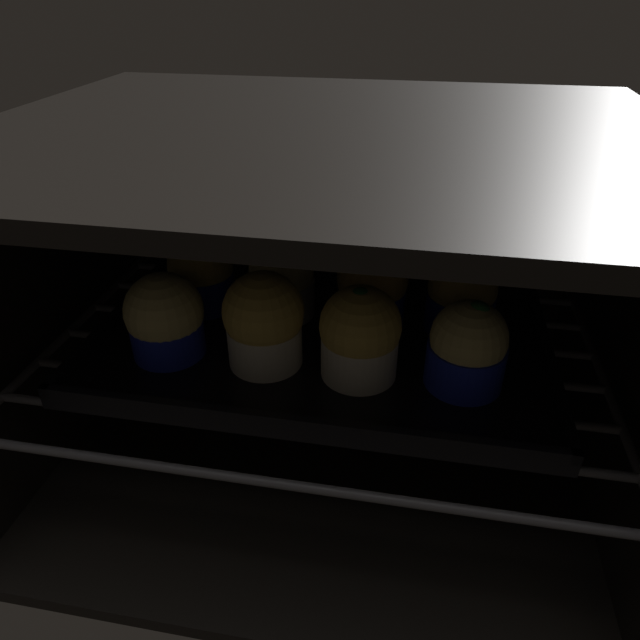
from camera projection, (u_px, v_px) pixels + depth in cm
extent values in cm
cube|color=black|center=(323.00, 447.00, 66.31)|extent=(59.00, 47.00, 1.50)
cube|color=black|center=(324.00, 134.00, 47.69)|extent=(59.00, 47.00, 1.50)
cube|color=black|center=(353.00, 229.00, 76.05)|extent=(59.00, 1.50, 34.00)
cube|color=black|center=(60.00, 291.00, 61.43)|extent=(1.50, 47.00, 34.00)
cube|color=black|center=(630.00, 345.00, 52.57)|extent=(1.50, 47.00, 34.00)
cylinder|color=#4C494C|center=(278.00, 484.00, 42.87)|extent=(54.00, 0.80, 0.80)
cylinder|color=#4C494C|center=(294.00, 434.00, 47.42)|extent=(54.00, 0.80, 0.80)
cylinder|color=#4C494C|center=(307.00, 393.00, 51.96)|extent=(54.00, 0.80, 0.80)
cylinder|color=#4C494C|center=(318.00, 359.00, 56.51)|extent=(54.00, 0.80, 0.80)
cylinder|color=#4C494C|center=(328.00, 330.00, 61.06)|extent=(54.00, 0.80, 0.80)
cylinder|color=#4C494C|center=(336.00, 305.00, 65.60)|extent=(54.00, 0.80, 0.80)
cylinder|color=#4C494C|center=(343.00, 283.00, 70.15)|extent=(54.00, 0.80, 0.80)
cylinder|color=#4C494C|center=(349.00, 264.00, 74.69)|extent=(54.00, 0.80, 0.80)
cylinder|color=#4C494C|center=(82.00, 319.00, 62.94)|extent=(0.80, 42.00, 0.80)
cylinder|color=#4C494C|center=(601.00, 373.00, 54.63)|extent=(0.80, 42.00, 0.80)
cube|color=black|center=(320.00, 345.00, 56.81)|extent=(44.05, 26.12, 1.20)
cube|color=black|center=(291.00, 422.00, 45.63)|extent=(44.05, 0.80, 1.00)
cube|color=black|center=(340.00, 278.00, 66.83)|extent=(44.05, 0.80, 1.00)
cube|color=black|center=(116.00, 316.00, 59.56)|extent=(0.80, 26.12, 1.00)
cube|color=black|center=(549.00, 359.00, 52.90)|extent=(0.80, 26.12, 1.00)
cylinder|color=#1928B7|center=(168.00, 334.00, 53.79)|extent=(6.82, 6.82, 3.95)
sphere|color=#E0CC7A|center=(164.00, 311.00, 52.44)|extent=(7.29, 7.29, 7.29)
sphere|color=#1E6023|center=(163.00, 291.00, 50.99)|extent=(1.97, 1.97, 1.97)
cylinder|color=silver|center=(265.00, 344.00, 52.48)|extent=(6.82, 6.82, 3.95)
sphere|color=gold|center=(263.00, 312.00, 50.68)|extent=(7.37, 7.37, 7.37)
sphere|color=#19511E|center=(260.00, 289.00, 49.62)|extent=(2.50, 2.50, 2.50)
cylinder|color=silver|center=(359.00, 355.00, 50.91)|extent=(6.82, 6.82, 3.95)
sphere|color=gold|center=(360.00, 326.00, 49.30)|extent=(7.19, 7.19, 7.19)
sphere|color=#19511E|center=(360.00, 298.00, 47.75)|extent=(1.92, 1.92, 1.92)
cylinder|color=#1928B7|center=(465.00, 364.00, 49.74)|extent=(6.82, 6.82, 3.95)
sphere|color=#E0CC7A|center=(469.00, 338.00, 48.29)|extent=(6.58, 6.58, 6.58)
sphere|color=#28702D|center=(478.00, 314.00, 47.00)|extent=(2.18, 2.18, 2.18)
cylinder|color=#1928B7|center=(203.00, 289.00, 61.47)|extent=(6.82, 6.82, 3.95)
sphere|color=gold|center=(200.00, 264.00, 59.93)|extent=(6.93, 6.93, 6.93)
sphere|color=#19511E|center=(196.00, 246.00, 58.44)|extent=(1.97, 1.97, 1.97)
cylinder|color=silver|center=(282.00, 296.00, 60.03)|extent=(6.82, 6.82, 3.95)
sphere|color=#E0CC7A|center=(281.00, 271.00, 58.44)|extent=(6.73, 6.73, 6.73)
sphere|color=#19511E|center=(288.00, 245.00, 58.41)|extent=(1.64, 1.64, 1.64)
cylinder|color=#1928B7|center=(371.00, 306.00, 58.38)|extent=(6.82, 6.82, 3.95)
sphere|color=gold|center=(372.00, 278.00, 56.72)|extent=(7.15, 7.15, 7.15)
sphere|color=#1E6023|center=(363.00, 256.00, 56.32)|extent=(2.45, 2.45, 2.45)
cylinder|color=#1928B7|center=(459.00, 311.00, 57.47)|extent=(6.82, 6.82, 3.95)
sphere|color=gold|center=(463.00, 287.00, 56.05)|extent=(6.81, 6.81, 6.81)
sphere|color=#19511E|center=(454.00, 262.00, 55.16)|extent=(1.72, 1.72, 1.72)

